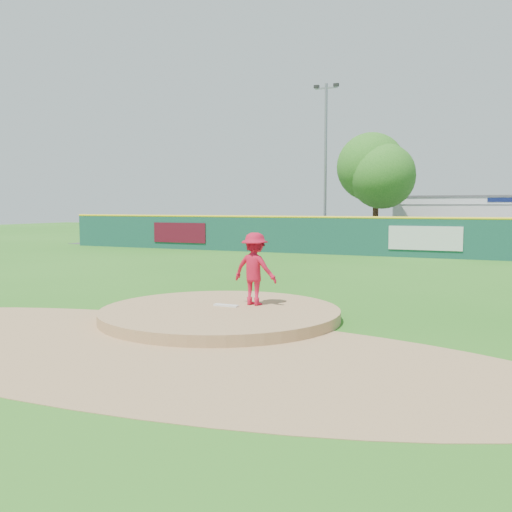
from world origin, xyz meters
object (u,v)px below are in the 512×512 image
at_px(playground_slide, 230,233).
at_px(light_pole_left, 326,156).
at_px(pitcher, 255,269).
at_px(van, 416,235).
at_px(pool_building_grp, 512,220).
at_px(deciduous_tree, 376,175).

distance_m(playground_slide, light_pole_left, 8.68).
relative_size(pitcher, van, 0.33).
relative_size(van, playground_slide, 1.72).
xyz_separation_m(pool_building_grp, light_pole_left, (-12.00, -4.99, 4.39)).
height_order(playground_slide, light_pole_left, light_pole_left).
bearing_deg(light_pole_left, pitcher, -76.03).
distance_m(pool_building_grp, light_pole_left, 13.72).
bearing_deg(van, pitcher, -156.36).
relative_size(deciduous_tree, light_pole_left, 0.67).
height_order(deciduous_tree, light_pole_left, light_pole_left).
height_order(pool_building_grp, playground_slide, pool_building_grp).
bearing_deg(deciduous_tree, pitcher, -84.05).
bearing_deg(playground_slide, pool_building_grp, 29.57).
xyz_separation_m(playground_slide, deciduous_tree, (9.10, 2.71, 3.71)).
relative_size(van, deciduous_tree, 0.71).
relative_size(pitcher, light_pole_left, 0.16).
xyz_separation_m(pool_building_grp, playground_slide, (-17.10, -9.70, -0.82)).
bearing_deg(pool_building_grp, light_pole_left, -157.40).
bearing_deg(pool_building_grp, playground_slide, -150.43).
bearing_deg(deciduous_tree, playground_slide, -163.43).
distance_m(playground_slide, deciduous_tree, 10.19).
relative_size(pool_building_grp, deciduous_tree, 2.07).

